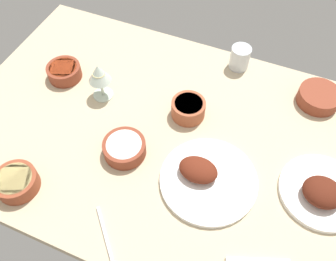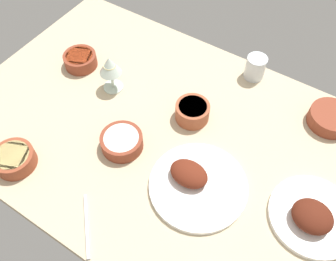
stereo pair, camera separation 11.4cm
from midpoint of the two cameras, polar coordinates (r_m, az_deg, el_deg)
The scene contains 11 objects.
dining_table at distance 116.98cm, azimuth 2.78°, elevation -1.33°, with size 140.00×90.00×4.00cm, color #C6B28E.
plate_far_side at distance 105.24cm, azimuth 7.54°, elevation -8.45°, with size 28.69×28.69×6.56cm.
plate_near_viewer at distance 109.24cm, azimuth 24.90°, elevation -12.49°, with size 24.35×24.35×7.16cm.
bowl_onions at distance 117.49cm, azimuth 6.67°, elevation 2.88°, with size 11.21×11.21×5.93cm.
bowl_potatoes at distance 129.83cm, azimuth 26.80°, elevation 1.66°, with size 14.16×14.16×4.65cm.
bowl_sauce at distance 136.46cm, azimuth -11.47°, elevation 10.86°, with size 11.97×11.97×4.88cm.
bowl_pasta at distance 114.35cm, azimuth -20.74°, elevation -4.43°, with size 12.48×12.48×5.01cm.
bowl_cream at distance 110.82cm, azimuth -4.48°, elevation -1.95°, with size 13.19×13.19×4.73cm.
wine_glass at distance 121.47cm, azimuth -6.59°, elevation 9.83°, with size 7.60×7.60×14.00cm.
water_tumbler at distance 133.73cm, azimuth 16.15°, elevation 9.49°, with size 7.17×7.17×8.66cm, color silver.
fork_loose at distance 101.88cm, azimuth -9.60°, elevation -14.94°, with size 18.35×0.90×0.80cm, color silver.
Camera 2 is at (-35.83, 55.57, 98.67)cm, focal length 38.29 mm.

